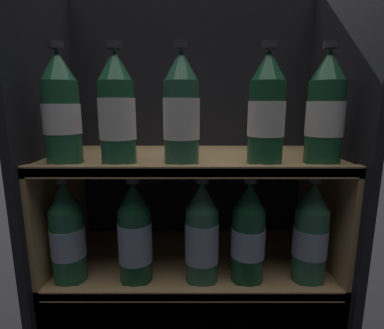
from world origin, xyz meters
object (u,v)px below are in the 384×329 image
(bottle_upper_front_2, at_px, (181,111))
(bottle_lower_front_1, at_px, (135,235))
(bottle_upper_front_0, at_px, (61,111))
(bottle_lower_front_3, at_px, (248,235))
(bottle_upper_front_1, at_px, (117,111))
(bottle_upper_front_4, at_px, (326,111))
(bottle_lower_front_4, at_px, (311,235))
(bottle_lower_front_0, at_px, (68,235))
(bottle_upper_front_3, at_px, (266,111))
(bottle_lower_front_2, at_px, (202,235))

(bottle_upper_front_2, xyz_separation_m, bottle_lower_front_1, (-0.11, 0.00, -0.28))
(bottle_upper_front_0, bearing_deg, bottle_lower_front_1, 0.00)
(bottle_upper_front_0, height_order, bottle_lower_front_3, bottle_upper_front_0)
(bottle_upper_front_2, bearing_deg, bottle_lower_front_1, 180.00)
(bottle_upper_front_1, distance_m, bottle_upper_front_4, 0.44)
(bottle_upper_front_2, height_order, bottle_lower_front_4, bottle_upper_front_2)
(bottle_upper_front_2, xyz_separation_m, bottle_lower_front_0, (-0.26, 0.00, -0.28))
(bottle_upper_front_1, bearing_deg, bottle_lower_front_4, -0.00)
(bottle_upper_front_3, distance_m, bottle_upper_front_4, 0.12)
(bottle_upper_front_1, relative_size, bottle_upper_front_4, 1.00)
(bottle_lower_front_0, bearing_deg, bottle_lower_front_4, -0.00)
(bottle_upper_front_0, bearing_deg, bottle_lower_front_0, 180.00)
(bottle_upper_front_2, height_order, bottle_lower_front_0, bottle_upper_front_2)
(bottle_upper_front_0, xyz_separation_m, bottle_lower_front_2, (0.30, 0.00, -0.28))
(bottle_upper_front_1, xyz_separation_m, bottle_upper_front_4, (0.44, -0.00, 0.00))
(bottle_lower_front_1, bearing_deg, bottle_lower_front_0, 180.00)
(bottle_lower_front_3, distance_m, bottle_lower_front_4, 0.14)
(bottle_upper_front_0, bearing_deg, bottle_upper_front_1, 0.00)
(bottle_lower_front_0, height_order, bottle_lower_front_4, same)
(bottle_upper_front_2, bearing_deg, bottle_upper_front_4, 0.00)
(bottle_upper_front_0, relative_size, bottle_lower_front_1, 1.00)
(bottle_upper_front_2, xyz_separation_m, bottle_lower_front_3, (0.15, -0.00, -0.28))
(bottle_upper_front_4, bearing_deg, bottle_upper_front_2, 180.00)
(bottle_upper_front_2, bearing_deg, bottle_lower_front_0, 180.00)
(bottle_upper_front_0, distance_m, bottle_lower_front_2, 0.41)
(bottle_upper_front_4, bearing_deg, bottle_upper_front_3, 180.00)
(bottle_upper_front_0, height_order, bottle_lower_front_2, bottle_upper_front_0)
(bottle_upper_front_3, xyz_separation_m, bottle_lower_front_3, (-0.03, -0.00, -0.28))
(bottle_lower_front_0, height_order, bottle_lower_front_1, same)
(bottle_upper_front_1, bearing_deg, bottle_upper_front_2, -0.00)
(bottle_upper_front_1, bearing_deg, bottle_upper_front_4, -0.00)
(bottle_upper_front_4, bearing_deg, bottle_lower_front_0, 180.00)
(bottle_lower_front_3, bearing_deg, bottle_upper_front_2, 180.00)
(bottle_upper_front_1, relative_size, bottle_upper_front_2, 1.00)
(bottle_upper_front_2, xyz_separation_m, bottle_upper_front_3, (0.18, 0.00, 0.00))
(bottle_lower_front_1, bearing_deg, bottle_upper_front_2, 0.00)
(bottle_lower_front_0, distance_m, bottle_lower_front_2, 0.31)
(bottle_upper_front_0, bearing_deg, bottle_lower_front_2, 0.00)
(bottle_upper_front_0, bearing_deg, bottle_lower_front_4, 0.00)
(bottle_upper_front_4, bearing_deg, bottle_lower_front_1, 180.00)
(bottle_upper_front_1, relative_size, bottle_lower_front_3, 1.00)
(bottle_upper_front_1, height_order, bottle_upper_front_4, same)
(bottle_lower_front_2, xyz_separation_m, bottle_lower_front_3, (0.11, -0.00, 0.00))
(bottle_upper_front_2, bearing_deg, bottle_upper_front_1, 180.00)
(bottle_upper_front_1, xyz_separation_m, bottle_lower_front_0, (-0.13, 0.00, -0.28))
(bottle_upper_front_3, xyz_separation_m, bottle_lower_front_4, (0.12, 0.00, -0.28))
(bottle_upper_front_3, bearing_deg, bottle_lower_front_1, 180.00)
(bottle_upper_front_1, height_order, bottle_lower_front_2, bottle_upper_front_1)
(bottle_lower_front_2, bearing_deg, bottle_upper_front_4, 0.00)
(bottle_lower_front_1, bearing_deg, bottle_upper_front_4, 0.00)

